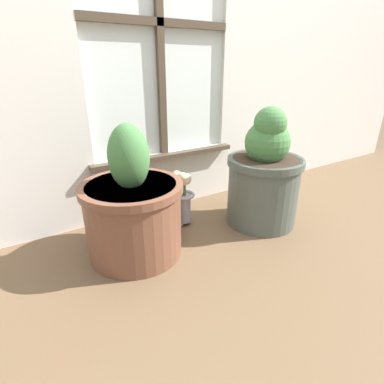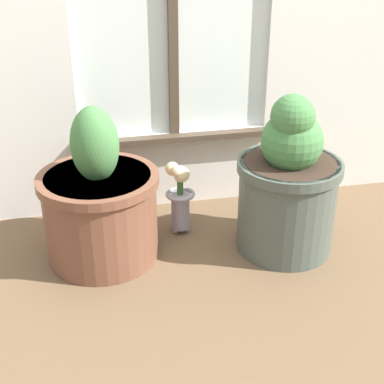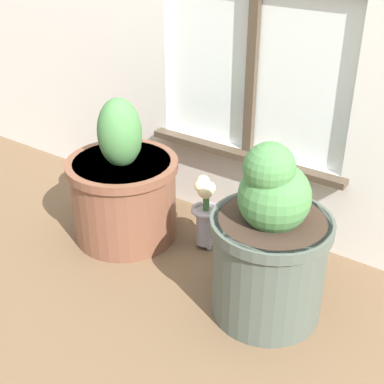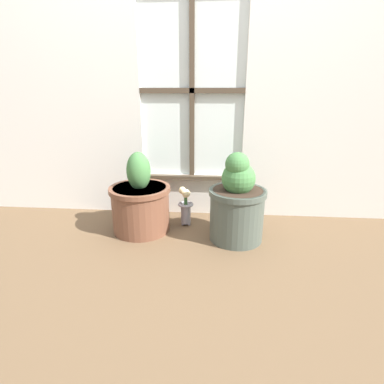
{
  "view_description": "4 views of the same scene",
  "coord_description": "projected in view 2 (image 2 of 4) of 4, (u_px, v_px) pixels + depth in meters",
  "views": [
    {
      "loc": [
        -0.71,
        -0.86,
        0.75
      ],
      "look_at": [
        -0.05,
        0.2,
        0.22
      ],
      "focal_mm": 28.0,
      "sensor_mm": 36.0,
      "label": 1
    },
    {
      "loc": [
        -0.35,
        -1.45,
        1.08
      ],
      "look_at": [
        -0.0,
        0.21,
        0.22
      ],
      "focal_mm": 50.0,
      "sensor_mm": 36.0,
      "label": 2
    },
    {
      "loc": [
        0.89,
        -1.09,
        1.17
      ],
      "look_at": [
        -0.0,
        0.19,
        0.3
      ],
      "focal_mm": 50.0,
      "sensor_mm": 36.0,
      "label": 3
    },
    {
      "loc": [
        0.19,
        -1.69,
        0.94
      ],
      "look_at": [
        0.03,
        0.18,
        0.3
      ],
      "focal_mm": 28.0,
      "sensor_mm": 36.0,
      "label": 4
    }
  ],
  "objects": [
    {
      "name": "flower_vase",
      "position": [
        180.0,
        194.0,
        2.02
      ],
      "size": [
        0.11,
        0.11,
        0.29
      ],
      "color": "#99939E",
      "rests_on": "ground_plane"
    },
    {
      "name": "potted_plant_right",
      "position": [
        288.0,
        187.0,
        1.88
      ],
      "size": [
        0.37,
        0.37,
        0.59
      ],
      "color": "#4C564C",
      "rests_on": "ground_plane"
    },
    {
      "name": "potted_plant_left",
      "position": [
        100.0,
        205.0,
        1.85
      ],
      "size": [
        0.42,
        0.42,
        0.56
      ],
      "color": "brown",
      "rests_on": "ground_plane"
    },
    {
      "name": "ground_plane",
      "position": [
        205.0,
        276.0,
        1.82
      ],
      "size": [
        10.0,
        10.0,
        0.0
      ],
      "primitive_type": "plane",
      "color": "brown"
    }
  ]
}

